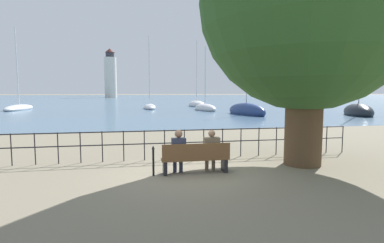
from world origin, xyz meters
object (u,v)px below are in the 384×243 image
at_px(seated_person_right, 211,149).
at_px(sailboat_2, 19,108).
at_px(sailboat_0, 150,107).
at_px(sailboat_3, 246,111).
at_px(sailboat_4, 197,104).
at_px(sailboat_1, 205,108).
at_px(park_bench, 196,159).
at_px(harbor_lighthouse, 110,75).
at_px(closed_umbrella, 153,159).
at_px(sailboat_5, 358,112).
at_px(shade_tree, 308,3).
at_px(seated_person_left, 179,150).

bearing_deg(seated_person_right, sailboat_2, 116.17).
bearing_deg(sailboat_2, sailboat_0, -3.41).
distance_m(sailboat_3, sailboat_4, 19.72).
bearing_deg(sailboat_1, park_bench, -113.52).
distance_m(seated_person_right, harbor_lighthouse, 138.36).
relative_size(park_bench, sailboat_2, 0.17).
bearing_deg(closed_umbrella, seated_person_right, 3.23).
bearing_deg(sailboat_3, sailboat_4, 82.47).
bearing_deg(sailboat_5, sailboat_0, 162.86).
relative_size(sailboat_0, harbor_lighthouse, 0.47).
distance_m(shade_tree, sailboat_3, 22.85).
bearing_deg(shade_tree, seated_person_left, -175.39).
bearing_deg(seated_person_left, shade_tree, 4.61).
distance_m(sailboat_0, sailboat_2, 17.83).
relative_size(seated_person_right, sailboat_5, 0.12).
bearing_deg(seated_person_right, park_bench, -171.11).
xyz_separation_m(seated_person_left, sailboat_4, (9.08, 41.45, -0.36)).
height_order(sailboat_0, sailboat_4, sailboat_4).
bearing_deg(sailboat_5, seated_person_right, -115.72).
bearing_deg(seated_person_right, harbor_lighthouse, 95.54).
bearing_deg(shade_tree, sailboat_4, 83.14).
bearing_deg(seated_person_left, harbor_lighthouse, 95.14).
bearing_deg(harbor_lighthouse, closed_umbrella, -85.17).
distance_m(closed_umbrella, sailboat_5, 28.99).
height_order(seated_person_right, harbor_lighthouse, harbor_lighthouse).
bearing_deg(sailboat_4, sailboat_2, -174.10).
distance_m(sailboat_2, sailboat_4, 26.48).
bearing_deg(sailboat_0, harbor_lighthouse, 97.02).
distance_m(seated_person_right, sailboat_1, 30.65).
bearing_deg(sailboat_4, harbor_lighthouse, 97.59).
bearing_deg(sailboat_2, sailboat_3, -27.88).
height_order(closed_umbrella, sailboat_5, sailboat_5).
height_order(sailboat_0, sailboat_3, sailboat_0).
height_order(closed_umbrella, sailboat_1, sailboat_1).
relative_size(shade_tree, sailboat_5, 0.82).
distance_m(sailboat_5, harbor_lighthouse, 123.86).
xyz_separation_m(seated_person_right, harbor_lighthouse, (-13.32, 137.36, 9.89)).
height_order(sailboat_1, sailboat_3, sailboat_1).
relative_size(shade_tree, sailboat_1, 0.99).
xyz_separation_m(sailboat_2, sailboat_5, (38.33, -17.81, 0.13)).
bearing_deg(seated_person_left, sailboat_1, 75.32).
height_order(sailboat_3, harbor_lighthouse, harbor_lighthouse).
xyz_separation_m(sailboat_1, harbor_lighthouse, (-20.17, 107.49, 10.28)).
bearing_deg(seated_person_left, sailboat_4, 77.65).
height_order(closed_umbrella, sailboat_0, sailboat_0).
relative_size(park_bench, sailboat_0, 0.19).
height_order(seated_person_left, sailboat_2, sailboat_2).
bearing_deg(sailboat_1, harbor_lighthouse, 90.88).
height_order(sailboat_4, sailboat_5, sailboat_4).
bearing_deg(park_bench, sailboat_4, 78.32).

